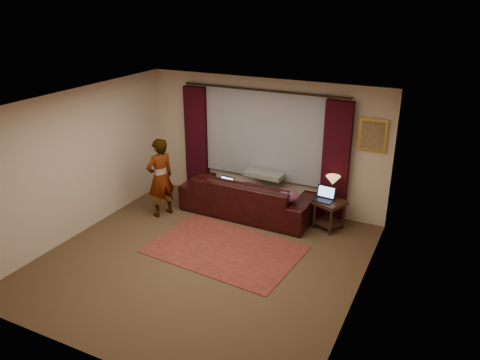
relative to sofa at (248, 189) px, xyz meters
name	(u,v)px	position (x,y,z in m)	size (l,w,h in m)	color
floor	(203,260)	(0.07, -1.89, -0.53)	(5.00, 5.00, 0.01)	brown
ceiling	(197,104)	(0.07, -1.89, 2.07)	(5.00, 5.00, 0.02)	silver
wall_back	(264,143)	(0.07, 0.61, 0.77)	(5.00, 0.02, 2.60)	beige
wall_front	(85,266)	(0.07, -4.39, 0.77)	(5.00, 0.02, 2.60)	beige
wall_left	(78,163)	(-2.43, -1.89, 0.77)	(0.02, 5.00, 2.60)	beige
wall_right	(362,219)	(2.57, -1.89, 0.77)	(0.02, 5.00, 2.60)	beige
sheer_curtain	(263,135)	(0.07, 0.55, 0.97)	(2.50, 0.05, 1.80)	#94959B
drape_left	(197,141)	(-1.43, 0.50, 0.65)	(0.50, 0.14, 2.30)	black
drape_right	(336,162)	(1.57, 0.50, 0.65)	(0.50, 0.14, 2.30)	black
curtain_rod	(263,90)	(0.07, 0.50, 1.85)	(0.04, 0.04, 3.40)	black
picture_frame	(373,135)	(2.17, 0.58, 1.22)	(0.50, 0.04, 0.60)	gold
sofa	(248,189)	(0.00, 0.00, 0.00)	(2.61, 1.13, 1.05)	black
throw_blanket	(264,161)	(0.21, 0.29, 0.52)	(0.77, 0.31, 0.09)	gray
clothing_pile	(285,196)	(0.85, -0.21, 0.11)	(0.51, 0.39, 0.22)	brown
laptop_sofa	(224,184)	(-0.41, -0.23, 0.11)	(0.31, 0.34, 0.23)	black
area_rug	(225,249)	(0.25, -1.46, -0.52)	(2.49, 1.66, 0.01)	maroon
end_table	(329,215)	(1.62, 0.08, -0.24)	(0.49, 0.49, 0.56)	black
tiffany_lamp	(332,187)	(1.61, 0.23, 0.25)	(0.27, 0.27, 0.43)	olive
laptop_table	(324,194)	(1.51, 0.04, 0.16)	(0.35, 0.38, 0.25)	black
person	(160,178)	(-1.50, -0.78, 0.26)	(0.46, 0.46, 1.57)	gray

